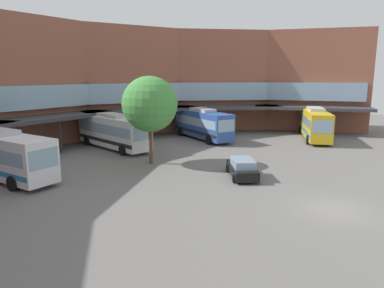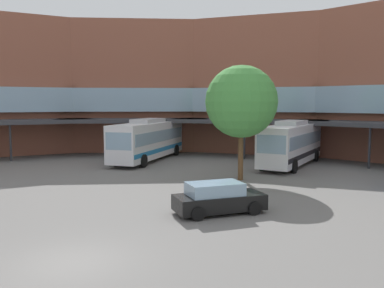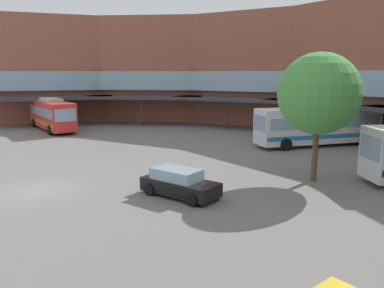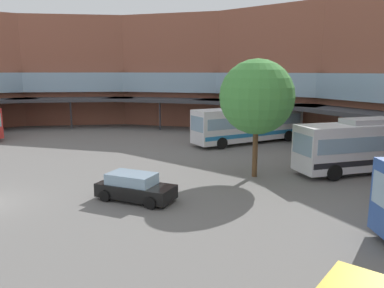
{
  "view_description": "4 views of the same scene",
  "coord_description": "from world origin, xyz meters",
  "px_view_note": "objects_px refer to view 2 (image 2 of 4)",
  "views": [
    {
      "loc": [
        -21.95,
        -0.14,
        8.08
      ],
      "look_at": [
        1.73,
        10.16,
        2.95
      ],
      "focal_mm": 32.9,
      "sensor_mm": 36.0,
      "label": 1
    },
    {
      "loc": [
        5.82,
        -12.68,
        5.4
      ],
      "look_at": [
        2.51,
        11.89,
        2.89
      ],
      "focal_mm": 38.41,
      "sensor_mm": 36.0,
      "label": 2
    },
    {
      "loc": [
        22.68,
        -1.14,
        6.69
      ],
      "look_at": [
        2.37,
        8.79,
        2.43
      ],
      "focal_mm": 35.24,
      "sensor_mm": 36.0,
      "label": 3
    },
    {
      "loc": [
        22.27,
        -3.19,
        7.17
      ],
      "look_at": [
        2.81,
        12.42,
        2.31
      ],
      "focal_mm": 35.24,
      "sensor_mm": 36.0,
      "label": 4
    }
  ],
  "objects_px": {
    "bus_0": "(148,139)",
    "plaza_tree": "(241,102)",
    "bus_2": "(291,143)",
    "parked_car": "(218,198)"
  },
  "relations": [
    {
      "from": "bus_2",
      "to": "plaza_tree",
      "type": "bearing_deg",
      "value": -8.61
    },
    {
      "from": "bus_2",
      "to": "parked_car",
      "type": "bearing_deg",
      "value": 4.07
    },
    {
      "from": "bus_2",
      "to": "bus_0",
      "type": "bearing_deg",
      "value": -75.64
    },
    {
      "from": "bus_0",
      "to": "plaza_tree",
      "type": "distance_m",
      "value": 12.9
    },
    {
      "from": "bus_2",
      "to": "plaza_tree",
      "type": "xyz_separation_m",
      "value": [
        -4.19,
        -7.13,
        3.49
      ]
    },
    {
      "from": "bus_0",
      "to": "bus_2",
      "type": "distance_m",
      "value": 13.04
    },
    {
      "from": "plaza_tree",
      "to": "bus_2",
      "type": "bearing_deg",
      "value": 59.58
    },
    {
      "from": "plaza_tree",
      "to": "parked_car",
      "type": "bearing_deg",
      "value": -96.03
    },
    {
      "from": "bus_0",
      "to": "parked_car",
      "type": "bearing_deg",
      "value": 33.21
    },
    {
      "from": "bus_2",
      "to": "plaza_tree",
      "type": "distance_m",
      "value": 8.97
    }
  ]
}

